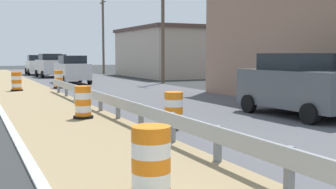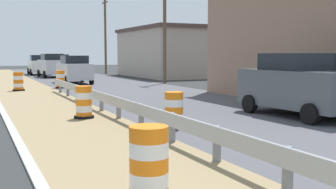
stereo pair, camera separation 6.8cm
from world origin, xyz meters
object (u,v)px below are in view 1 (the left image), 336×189
object	(u,v)px
car_trailing_near_lane	(298,85)
car_mid_far_lane	(58,63)
car_lead_near_lane	(50,65)
traffic_barrel_mid	(83,104)
utility_pole_far	(103,34)
traffic_barrel_far	(17,82)
car_lead_far_lane	(37,65)
traffic_barrel_nearest	(151,168)
utility_pole_mid	(163,25)
car_trailing_far_lane	(72,69)
traffic_barrel_farther	(59,80)
traffic_barrel_close	(174,112)

from	to	relation	value
car_trailing_near_lane	car_mid_far_lane	xyz separation A→B (m)	(0.23, 43.11, -0.02)
car_lead_near_lane	traffic_barrel_mid	bearing A→B (deg)	170.50
traffic_barrel_mid	utility_pole_far	world-z (taller)	utility_pole_far
car_trailing_near_lane	utility_pole_far	xyz separation A→B (m)	(3.08, 32.80, 3.13)
traffic_barrel_far	car_mid_far_lane	size ratio (longest dim) A/B	0.25
car_trailing_near_lane	car_lead_far_lane	bearing A→B (deg)	-175.80
traffic_barrel_nearest	traffic_barrel_mid	size ratio (longest dim) A/B	1.02
car_lead_near_lane	car_mid_far_lane	bearing A→B (deg)	-15.69
traffic_barrel_nearest	utility_pole_mid	size ratio (longest dim) A/B	0.13
traffic_barrel_mid	car_trailing_far_lane	bearing A→B (deg)	78.68
traffic_barrel_far	traffic_barrel_farther	world-z (taller)	traffic_barrel_farther
traffic_barrel_far	car_mid_far_lane	bearing A→B (deg)	74.89
traffic_barrel_nearest	traffic_barrel_farther	bearing A→B (deg)	82.75
traffic_barrel_far	car_trailing_near_lane	bearing A→B (deg)	-62.29
traffic_barrel_farther	car_trailing_near_lane	world-z (taller)	car_trailing_near_lane
traffic_barrel_close	traffic_barrel_mid	xyz separation A→B (m)	(-1.84, 2.91, 0.01)
traffic_barrel_close	traffic_barrel_mid	world-z (taller)	traffic_barrel_mid
car_mid_far_lane	car_trailing_far_lane	bearing A→B (deg)	-8.64
car_trailing_far_lane	traffic_barrel_farther	bearing A→B (deg)	157.57
traffic_barrel_nearest	utility_pole_mid	world-z (taller)	utility_pole_mid
traffic_barrel_mid	car_trailing_far_lane	xyz separation A→B (m)	(3.31, 16.52, 0.52)
traffic_barrel_far	car_trailing_far_lane	size ratio (longest dim) A/B	0.23
traffic_barrel_farther	car_trailing_near_lane	xyz separation A→B (m)	(5.02, -15.20, 0.56)
car_lead_near_lane	car_trailing_far_lane	bearing A→B (deg)	178.00
car_trailing_near_lane	utility_pole_mid	size ratio (longest dim) A/B	0.55
traffic_barrel_far	car_mid_far_lane	xyz separation A→B (m)	(7.77, 28.76, 0.55)
traffic_barrel_farther	car_lead_near_lane	bearing A→B (deg)	82.68
traffic_barrel_mid	car_lead_far_lane	bearing A→B (deg)	84.68
traffic_barrel_close	car_lead_near_lane	bearing A→B (deg)	87.13
car_mid_far_lane	traffic_barrel_close	bearing A→B (deg)	-6.81
car_lead_near_lane	car_trailing_far_lane	xyz separation A→B (m)	(0.03, -9.07, -0.07)
traffic_barrel_farther	car_mid_far_lane	distance (m)	28.41
traffic_barrel_close	car_trailing_far_lane	world-z (taller)	car_trailing_far_lane
traffic_barrel_nearest	car_lead_far_lane	size ratio (longest dim) A/B	0.24
car_trailing_far_lane	car_trailing_near_lane	bearing A→B (deg)	-169.17
traffic_barrel_far	car_trailing_far_lane	bearing A→B (deg)	48.52
car_lead_far_lane	car_trailing_far_lane	world-z (taller)	car_lead_far_lane
car_lead_near_lane	traffic_barrel_close	bearing A→B (deg)	174.92
traffic_barrel_nearest	car_mid_far_lane	bearing A→B (deg)	80.79
traffic_barrel_mid	car_lead_far_lane	xyz separation A→B (m)	(2.88, 30.94, 0.53)
traffic_barrel_close	car_trailing_far_lane	bearing A→B (deg)	85.69
traffic_barrel_nearest	utility_pole_mid	bearing A→B (deg)	64.93
traffic_barrel_far	car_lead_far_lane	distance (m)	19.58
traffic_barrel_nearest	car_trailing_far_lane	xyz separation A→B (m)	(4.33, 24.54, 0.51)
utility_pole_far	car_trailing_far_lane	bearing A→B (deg)	-115.06
car_trailing_near_lane	utility_pole_far	size ratio (longest dim) A/B	0.54
car_lead_far_lane	traffic_barrel_mid	bearing A→B (deg)	176.44
traffic_barrel_nearest	traffic_barrel_close	size ratio (longest dim) A/B	1.05
traffic_barrel_far	traffic_barrel_mid	bearing A→B (deg)	-85.55
car_lead_far_lane	utility_pole_mid	bearing A→B (deg)	-157.83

